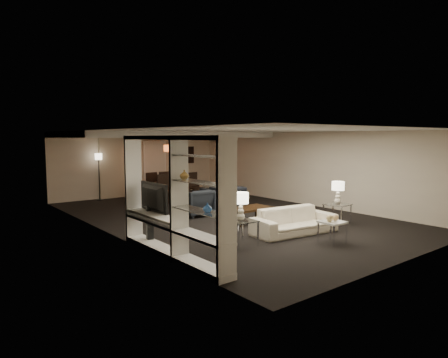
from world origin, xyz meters
TOP-DOWN VIEW (x-y plane):
  - floor at (0.00, 0.00)m, footprint 11.00×11.00m
  - ceiling at (0.00, 0.00)m, footprint 7.00×11.00m
  - wall_back at (0.00, 5.50)m, footprint 7.00×0.02m
  - wall_front at (0.00, -5.50)m, footprint 7.00×0.02m
  - wall_left at (-3.50, 0.00)m, footprint 0.02×11.00m
  - wall_right at (3.50, 0.00)m, footprint 0.02×11.00m
  - ceiling_soffit at (0.00, 3.50)m, footprint 7.00×4.00m
  - curtains at (-0.90, 5.42)m, footprint 1.50×0.12m
  - door at (0.70, 5.47)m, footprint 0.90×0.05m
  - painting at (2.10, 5.46)m, footprint 0.95×0.04m
  - media_unit at (-3.31, -2.60)m, footprint 0.38×3.40m
  - pendant_light at (0.30, 3.50)m, footprint 0.52×0.52m
  - sofa at (-0.01, -2.74)m, footprint 2.22×1.10m
  - coffee_table at (-0.01, -1.14)m, footprint 1.17×0.69m
  - armchair_left at (-0.61, 0.56)m, footprint 0.91×0.93m
  - armchair_right at (0.59, 0.56)m, footprint 0.89×0.92m
  - side_table_left at (-1.71, -2.74)m, footprint 0.60×0.60m
  - side_table_right at (1.69, -2.74)m, footprint 0.66×0.66m
  - table_lamp_left at (-1.71, -2.74)m, footprint 0.34×0.34m
  - table_lamp_right at (1.69, -2.74)m, footprint 0.36×0.36m
  - marble_table at (-0.01, -3.84)m, footprint 0.50×0.50m
  - gold_gourd_a at (-0.11, -3.84)m, footprint 0.16×0.16m
  - gold_gourd_b at (0.09, -3.84)m, footprint 0.14×0.14m
  - television at (-3.28, -1.62)m, footprint 1.07×0.14m
  - vase_blue at (-3.31, -3.75)m, footprint 0.16×0.16m
  - vase_amber at (-3.31, -3.04)m, footprint 0.16×0.16m
  - floor_speaker at (-3.20, -1.46)m, footprint 0.16×0.16m
  - dining_table at (0.25, 3.38)m, footprint 2.13×1.37m
  - chair_nl at (-0.35, 2.73)m, footprint 0.50×0.50m
  - chair_nm at (0.25, 2.73)m, footprint 0.51×0.51m
  - chair_nr at (0.85, 2.73)m, footprint 0.52×0.52m
  - chair_fl at (-0.35, 4.03)m, footprint 0.53×0.53m
  - chair_fm at (0.25, 4.03)m, footprint 0.55×0.55m
  - chair_fr at (0.85, 4.03)m, footprint 0.51×0.51m
  - floor_lamp at (-1.75, 5.20)m, footprint 0.31×0.31m

SIDE VIEW (x-z plane):
  - floor at x=0.00m, z-range 0.00..0.00m
  - coffee_table at x=-0.01m, z-range 0.00..0.42m
  - marble_table at x=-0.01m, z-range 0.00..0.49m
  - side_table_left at x=-1.71m, z-range 0.00..0.55m
  - side_table_right at x=1.69m, z-range 0.00..0.55m
  - sofa at x=-0.01m, z-range 0.00..0.62m
  - dining_table at x=0.25m, z-range 0.00..0.71m
  - armchair_left at x=-0.61m, z-range 0.00..0.79m
  - armchair_right at x=0.59m, z-range 0.00..0.79m
  - chair_nl at x=-0.35m, z-range 0.00..1.05m
  - chair_nm at x=0.25m, z-range 0.00..1.05m
  - chair_nr at x=0.85m, z-range 0.00..1.05m
  - chair_fl at x=-0.35m, z-range 0.00..1.05m
  - chair_fm at x=0.25m, z-range 0.00..1.05m
  - chair_fr at x=0.85m, z-range 0.00..1.05m
  - gold_gourd_b at x=0.09m, z-range 0.49..0.62m
  - gold_gourd_a at x=-0.11m, z-range 0.49..0.64m
  - floor_speaker at x=-3.20m, z-range 0.00..1.25m
  - table_lamp_left at x=-1.71m, z-range 0.55..1.15m
  - table_lamp_right at x=1.69m, z-range 0.55..1.15m
  - floor_lamp at x=-1.75m, z-range 0.00..1.73m
  - door at x=0.70m, z-range 0.00..2.10m
  - television at x=-3.28m, z-range 0.75..1.36m
  - vase_blue at x=-3.31m, z-range 1.06..1.22m
  - media_unit at x=-3.31m, z-range 0.00..2.35m
  - curtains at x=-0.90m, z-range 0.00..2.40m
  - wall_back at x=0.00m, z-range 0.00..2.50m
  - wall_front at x=0.00m, z-range 0.00..2.50m
  - wall_left at x=-3.50m, z-range 0.00..2.50m
  - wall_right at x=3.50m, z-range 0.00..2.50m
  - painting at x=2.10m, z-range 1.23..1.88m
  - vase_amber at x=-3.31m, z-range 1.56..1.73m
  - pendant_light at x=0.30m, z-range 1.80..2.04m
  - ceiling_soffit at x=0.00m, z-range 2.30..2.50m
  - ceiling at x=0.00m, z-range 2.49..2.51m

